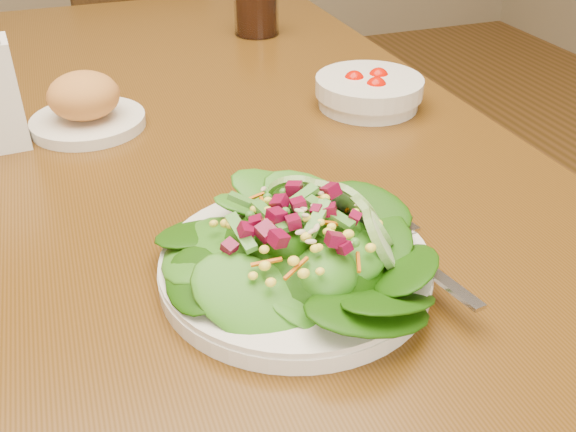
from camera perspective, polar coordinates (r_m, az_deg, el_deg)
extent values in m
cube|color=#553313|center=(0.91, -11.68, 6.52)|extent=(0.90, 1.40, 0.04)
cylinder|color=#432B13|center=(1.72, -1.17, 6.12)|extent=(0.07, 0.07, 0.71)
cube|color=#432B13|center=(2.13, -13.58, 12.10)|extent=(0.46, 0.46, 0.04)
cylinder|color=#432B13|center=(2.41, -10.37, 9.40)|extent=(0.04, 0.04, 0.39)
cylinder|color=#432B13|center=(2.33, -18.18, 7.47)|extent=(0.04, 0.04, 0.39)
cylinder|color=#432B13|center=(2.12, -7.07, 6.38)|extent=(0.04, 0.04, 0.39)
cylinder|color=#432B13|center=(2.03, -15.84, 4.09)|extent=(0.04, 0.04, 0.39)
cube|color=#432B13|center=(1.89, -12.67, 17.13)|extent=(0.38, 0.09, 0.43)
cylinder|color=silver|center=(0.60, 0.66, -4.69)|extent=(0.25, 0.25, 0.02)
ellipsoid|color=black|center=(0.58, 0.67, -2.57)|extent=(0.17, 0.17, 0.04)
cube|color=silver|center=(0.61, 11.18, -3.22)|extent=(0.05, 0.18, 0.01)
cylinder|color=silver|center=(0.92, -17.32, 7.98)|extent=(0.15, 0.15, 0.02)
ellipsoid|color=#AD6E2D|center=(0.91, -17.72, 10.19)|extent=(0.10, 0.10, 0.06)
cylinder|color=silver|center=(0.95, 7.19, 10.89)|extent=(0.16, 0.16, 0.04)
sphere|color=red|center=(0.96, 8.02, 11.97)|extent=(0.03, 0.03, 0.03)
sphere|color=red|center=(0.95, 5.88, 11.77)|extent=(0.03, 0.03, 0.03)
sphere|color=red|center=(0.93, 7.83, 11.16)|extent=(0.03, 0.03, 0.03)
cylinder|color=black|center=(1.28, -2.82, 17.47)|extent=(0.08, 0.08, 0.07)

